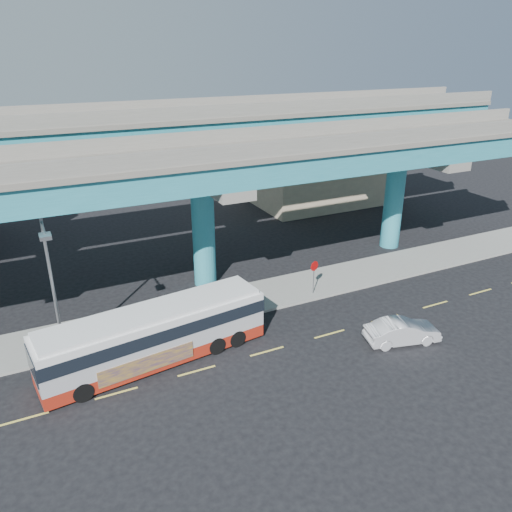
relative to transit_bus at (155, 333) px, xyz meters
name	(u,v)px	position (x,y,z in m)	size (l,w,h in m)	color
ground	(265,349)	(5.52, -1.46, -1.65)	(120.00, 120.00, 0.00)	black
sidewalk	(225,304)	(5.52, 4.04, -1.58)	(70.00, 4.00, 0.15)	gray
lane_markings	(267,351)	(5.52, -1.76, -1.65)	(58.00, 0.12, 0.01)	#D8C64C
viaduct	(199,150)	(5.52, 7.65, 7.49)	(52.00, 12.40, 11.70)	teal
building_beige	(319,167)	(23.52, 21.52, 1.85)	(14.00, 10.23, 7.00)	tan
transit_bus	(155,333)	(0.00, 0.00, 0.00)	(11.97, 4.01, 3.02)	maroon
sedan	(402,331)	(12.61, -4.19, -0.98)	(4.34, 2.38, 1.36)	#BABBC0
street_lamp	(51,273)	(-4.30, 1.98, 3.43)	(0.50, 2.48, 7.57)	gray
stop_sign	(314,271)	(11.21, 2.72, 0.15)	(0.68, 0.22, 2.32)	gray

